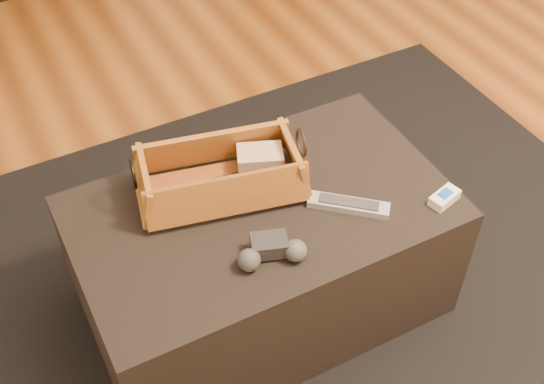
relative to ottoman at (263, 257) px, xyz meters
name	(u,v)px	position (x,y,z in m)	size (l,w,h in m)	color
floor	(319,290)	(0.18, -0.03, -0.23)	(5.00, 5.50, 0.01)	brown
area_rug	(271,314)	(0.00, -0.05, -0.22)	(2.60, 2.00, 0.01)	black
ottoman	(263,257)	(0.00, 0.00, 0.00)	(1.00, 0.60, 0.42)	black
tv_remote	(214,188)	(-0.09, 0.09, 0.24)	(0.24, 0.05, 0.02)	black
cloth_bundle	(260,161)	(0.05, 0.11, 0.26)	(0.12, 0.08, 0.07)	tan
wicker_basket	(221,176)	(-0.07, 0.10, 0.26)	(0.48, 0.32, 0.16)	#985322
game_controller	(271,251)	(-0.06, -0.17, 0.24)	(0.18, 0.12, 0.06)	black
silver_remote	(349,205)	(0.20, -0.11, 0.22)	(0.19, 0.18, 0.02)	#A0A2A7
cream_gadget	(444,198)	(0.44, -0.21, 0.22)	(0.10, 0.07, 0.03)	silver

